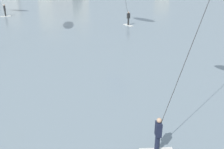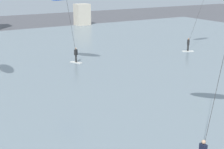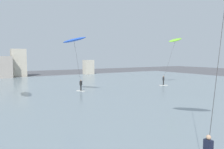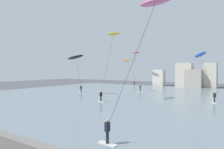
% 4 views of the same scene
% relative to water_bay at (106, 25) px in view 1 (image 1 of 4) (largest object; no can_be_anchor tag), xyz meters
% --- Properties ---
extents(water_bay, '(84.00, 52.00, 0.10)m').
position_rel_water_bay_xyz_m(water_bay, '(0.00, 0.00, 0.00)').
color(water_bay, gray).
rests_on(water_bay, ground).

